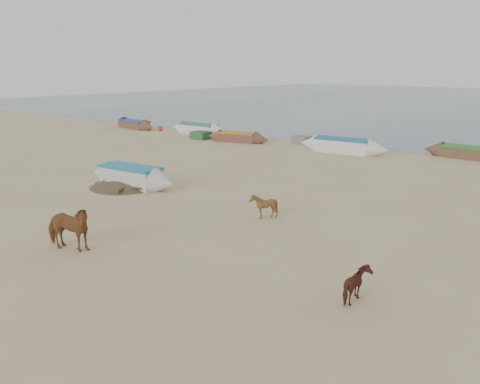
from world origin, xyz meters
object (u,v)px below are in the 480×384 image
cow_adult (68,228)px  near_canoe (131,176)px  calf_front (264,206)px  calf_right (358,286)px

cow_adult → near_canoe: cow_adult is taller
calf_front → near_canoe: (-7.87, 0.21, 0.01)m
calf_front → near_canoe: 7.88m
cow_adult → near_canoe: bearing=17.2°
cow_adult → near_canoe: (-4.94, 6.55, -0.24)m
cow_adult → calf_front: 6.98m
near_canoe → cow_adult: bearing=-58.1°
calf_right → cow_adult: bearing=79.0°
calf_front → calf_right: calf_front is taller
cow_adult → calf_right: cow_adult is taller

